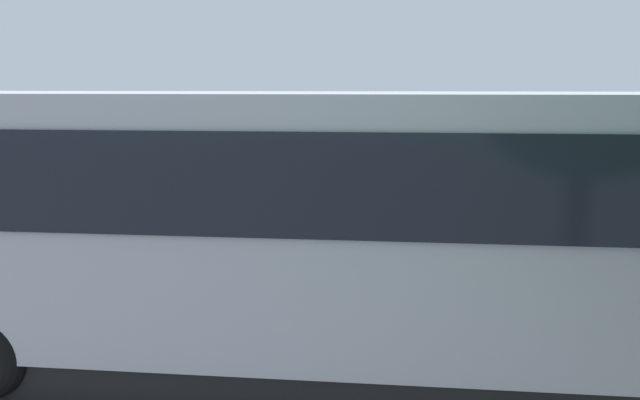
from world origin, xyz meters
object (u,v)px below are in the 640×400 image
object	(u,v)px
spectator_far_left	(458,232)
traffic_cone	(349,207)
spectator_centre	(299,224)
parked_motorcycle_silver	(131,269)
spectator_left	(384,227)
tour_bus	(335,234)
spectator_right	(223,221)
stunt_motorcycle	(258,198)

from	to	relation	value
spectator_far_left	traffic_cone	size ratio (longest dim) A/B	2.73
traffic_cone	spectator_centre	bearing A→B (deg)	82.01
spectator_far_left	parked_motorcycle_silver	distance (m)	5.21
traffic_cone	spectator_far_left	bearing A→B (deg)	109.41
parked_motorcycle_silver	spectator_far_left	bearing A→B (deg)	-173.28
spectator_far_left	spectator_left	xyz separation A→B (m)	(1.17, -0.17, 0.02)
tour_bus	spectator_left	world-z (taller)	tour_bus
spectator_far_left	parked_motorcycle_silver	xyz separation A→B (m)	(5.15, 0.61, -0.54)
spectator_centre	spectator_right	xyz separation A→B (m)	(1.29, 0.05, 0.03)
tour_bus	spectator_centre	bearing A→B (deg)	-76.14
stunt_motorcycle	traffic_cone	distance (m)	2.28
spectator_left	stunt_motorcycle	bearing A→B (deg)	-57.96
spectator_centre	spectator_left	bearing A→B (deg)	171.10
parked_motorcycle_silver	stunt_motorcycle	bearing A→B (deg)	-101.06
spectator_far_left	parked_motorcycle_silver	size ratio (longest dim) A/B	0.84
tour_bus	spectator_right	bearing A→B (deg)	-56.09
tour_bus	parked_motorcycle_silver	distance (m)	4.10
tour_bus	spectator_far_left	distance (m)	3.33
spectator_left	parked_motorcycle_silver	size ratio (longest dim) A/B	0.85
spectator_left	spectator_right	distance (m)	2.71
spectator_far_left	stunt_motorcycle	distance (m)	6.34
spectator_right	traffic_cone	world-z (taller)	spectator_right
tour_bus	stunt_motorcycle	xyz separation A→B (m)	(2.26, -7.54, -1.03)
parked_motorcycle_silver	tour_bus	bearing A→B (deg)	147.60
tour_bus	parked_motorcycle_silver	world-z (taller)	tour_bus
tour_bus	stunt_motorcycle	world-z (taller)	tour_bus
parked_motorcycle_silver	spectator_centre	bearing A→B (deg)	-158.65
spectator_right	traffic_cone	size ratio (longest dim) A/B	2.81
spectator_far_left	stunt_motorcycle	size ratio (longest dim) A/B	0.84
spectator_left	spectator_right	size ratio (longest dim) A/B	0.98
parked_motorcycle_silver	traffic_cone	world-z (taller)	parked_motorcycle_silver
spectator_right	parked_motorcycle_silver	bearing A→B (deg)	36.73
parked_motorcycle_silver	traffic_cone	size ratio (longest dim) A/B	3.26
spectator_centre	traffic_cone	distance (m)	5.09
stunt_motorcycle	tour_bus	bearing A→B (deg)	106.67
parked_motorcycle_silver	traffic_cone	distance (m)	6.81
tour_bus	spectator_left	bearing A→B (deg)	-102.85
spectator_far_left	spectator_right	xyz separation A→B (m)	(3.88, -0.34, 0.03)
tour_bus	parked_motorcycle_silver	bearing A→B (deg)	-32.40
spectator_centre	spectator_far_left	bearing A→B (deg)	171.42
tour_bus	spectator_left	size ratio (longest dim) A/B	6.07
traffic_cone	tour_bus	bearing A→B (deg)	90.47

